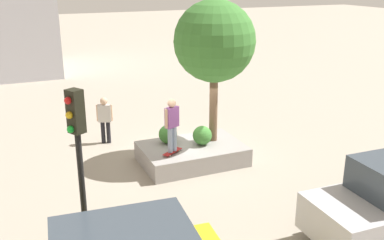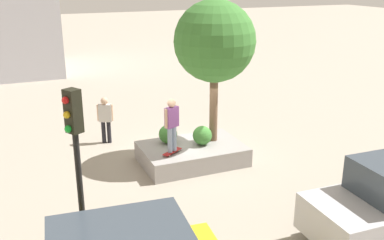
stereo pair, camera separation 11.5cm
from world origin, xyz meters
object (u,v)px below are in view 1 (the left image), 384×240
object	(u,v)px
skateboard	(172,152)
passerby_with_bag	(105,117)
skateboarder	(172,122)
traffic_light_corner	(79,154)
plaza_tree	(214,42)
planter_ledge	(192,154)

from	to	relation	value
skateboard	passerby_with_bag	distance (m)	3.67
skateboard	skateboarder	size ratio (longest dim) A/B	0.45
traffic_light_corner	passerby_with_bag	size ratio (longest dim) A/B	2.29
plaza_tree	skateboarder	bearing A→B (deg)	18.49
skateboard	skateboarder	distance (m)	1.03
skateboard	skateboarder	world-z (taller)	skateboarder
plaza_tree	skateboard	world-z (taller)	plaza_tree
plaza_tree	passerby_with_bag	distance (m)	5.16
skateboarder	traffic_light_corner	world-z (taller)	traffic_light_corner
planter_ledge	passerby_with_bag	xyz separation A→B (m)	(2.27, -2.97, 0.72)
planter_ledge	passerby_with_bag	bearing A→B (deg)	-52.65
planter_ledge	plaza_tree	size ratio (longest dim) A/B	0.71
passerby_with_bag	skateboarder	bearing A→B (deg)	112.66
planter_ledge	skateboarder	distance (m)	1.69
skateboarder	traffic_light_corner	xyz separation A→B (m)	(3.51, 4.18, 1.11)
skateboarder	skateboard	bearing A→B (deg)	-90.00
planter_ledge	skateboard	size ratio (longest dim) A/B	4.33
traffic_light_corner	passerby_with_bag	xyz separation A→B (m)	(-2.10, -7.55, -1.79)
traffic_light_corner	plaza_tree	bearing A→B (deg)	-137.76
passerby_with_bag	planter_ledge	bearing A→B (deg)	127.35
skateboard	traffic_light_corner	world-z (taller)	traffic_light_corner
planter_ledge	skateboarder	world-z (taller)	skateboarder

